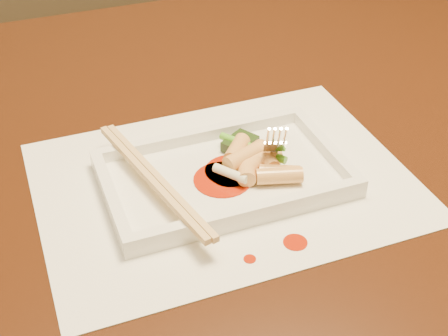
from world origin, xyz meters
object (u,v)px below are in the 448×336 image
object	(u,v)px
placemat	(224,182)
chopstick_a	(150,179)
plate_base	(224,178)
fork	(279,97)
table	(252,198)

from	to	relation	value
placemat	chopstick_a	world-z (taller)	chopstick_a
plate_base	chopstick_a	world-z (taller)	chopstick_a
placemat	fork	distance (m)	0.11
plate_base	chopstick_a	size ratio (longest dim) A/B	1.16
placemat	chopstick_a	xyz separation A→B (m)	(-0.08, 0.00, 0.03)
table	plate_base	world-z (taller)	plate_base
table	plate_base	bearing A→B (deg)	-132.37
placemat	chopstick_a	bearing A→B (deg)	180.00
table	chopstick_a	world-z (taller)	chopstick_a
plate_base	chopstick_a	distance (m)	0.08
table	fork	distance (m)	0.19
table	placemat	world-z (taller)	placemat
plate_base	fork	size ratio (longest dim) A/B	1.86
placemat	fork	bearing A→B (deg)	14.42
chopstick_a	plate_base	bearing A→B (deg)	0.00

